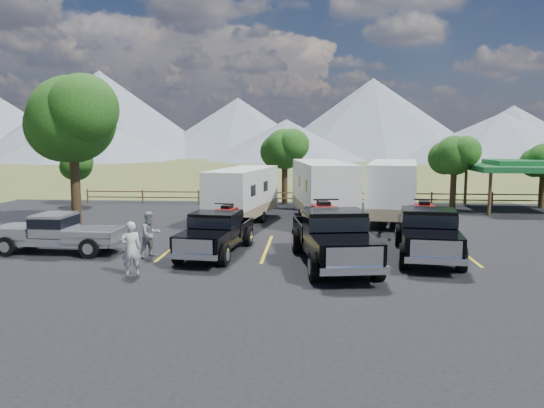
# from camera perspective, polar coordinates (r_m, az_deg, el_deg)

# --- Properties ---
(ground) EXTENTS (320.00, 320.00, 0.00)m
(ground) POSITION_cam_1_polar(r_m,az_deg,el_deg) (18.43, 4.69, -7.59)
(ground) COLOR #4E5D27
(ground) RESTS_ON ground
(asphalt_lot) EXTENTS (44.00, 34.00, 0.04)m
(asphalt_lot) POSITION_cam_1_polar(r_m,az_deg,el_deg) (21.34, 4.63, -5.47)
(asphalt_lot) COLOR black
(asphalt_lot) RESTS_ON ground
(stall_lines) EXTENTS (12.12, 5.50, 0.01)m
(stall_lines) POSITION_cam_1_polar(r_m,az_deg,el_deg) (22.31, 4.61, -4.84)
(stall_lines) COLOR gold
(stall_lines) RESTS_ON asphalt_lot
(tree_big_nw) EXTENTS (5.54, 5.18, 7.84)m
(tree_big_nw) POSITION_cam_1_polar(r_m,az_deg,el_deg) (29.56, -20.76, 8.52)
(tree_big_nw) COLOR black
(tree_big_nw) RESTS_ON ground
(tree_ne_a) EXTENTS (3.11, 2.92, 4.76)m
(tree_ne_a) POSITION_cam_1_polar(r_m,az_deg,el_deg) (36.04, 18.99, 4.93)
(tree_ne_a) COLOR black
(tree_ne_a) RESTS_ON ground
(tree_ne_b) EXTENTS (2.77, 2.59, 4.27)m
(tree_ne_b) POSITION_cam_1_polar(r_m,az_deg,el_deg) (38.94, 27.19, 4.15)
(tree_ne_b) COLOR black
(tree_ne_b) RESTS_ON ground
(tree_north) EXTENTS (3.46, 3.24, 5.25)m
(tree_north) POSITION_cam_1_polar(r_m,az_deg,el_deg) (36.89, 1.34, 5.92)
(tree_north) COLOR black
(tree_north) RESTS_ON ground
(tree_nw_small) EXTENTS (2.59, 2.43, 3.85)m
(tree_nw_small) POSITION_cam_1_polar(r_m,az_deg,el_deg) (38.30, -20.28, 3.94)
(tree_nw_small) COLOR black
(tree_nw_small) RESTS_ON ground
(rail_fence) EXTENTS (36.12, 0.12, 1.00)m
(rail_fence) POSITION_cam_1_polar(r_m,az_deg,el_deg) (36.62, 7.59, 0.78)
(rail_fence) COLOR brown
(rail_fence) RESTS_ON ground
(pavilion) EXTENTS (6.20, 6.20, 3.22)m
(pavilion) POSITION_cam_1_polar(r_m,az_deg,el_deg) (37.28, 24.96, 3.64)
(pavilion) COLOR brown
(pavilion) RESTS_ON ground
(mountain_range) EXTENTS (209.00, 71.00, 20.00)m
(mountain_range) POSITION_cam_1_polar(r_m,az_deg,el_deg) (124.05, 0.75, 8.77)
(mountain_range) COLOR slate
(mountain_range) RESTS_ON ground
(rig_left) EXTENTS (2.55, 5.89, 1.91)m
(rig_left) POSITION_cam_1_polar(r_m,az_deg,el_deg) (21.33, -5.99, -2.92)
(rig_left) COLOR black
(rig_left) RESTS_ON asphalt_lot
(rig_center) EXTENTS (3.23, 7.07, 2.28)m
(rig_center) POSITION_cam_1_polar(r_m,az_deg,el_deg) (19.59, 6.52, -3.31)
(rig_center) COLOR black
(rig_center) RESTS_ON asphalt_lot
(rig_right) EXTENTS (2.87, 6.62, 2.14)m
(rig_right) POSITION_cam_1_polar(r_m,az_deg,el_deg) (21.54, 16.36, -2.78)
(rig_right) COLOR black
(rig_right) RESTS_ON asphalt_lot
(trailer_left) EXTENTS (3.40, 8.55, 2.96)m
(trailer_left) POSITION_cam_1_polar(r_m,az_deg,el_deg) (28.70, -3.17, 1.01)
(trailer_left) COLOR white
(trailer_left) RESTS_ON asphalt_lot
(trailer_center) EXTENTS (3.57, 9.57, 3.31)m
(trailer_center) POSITION_cam_1_polar(r_m,az_deg,el_deg) (29.04, 5.50, 1.42)
(trailer_center) COLOR white
(trailer_center) RESTS_ON asphalt_lot
(trailer_right) EXTENTS (3.82, 9.49, 3.28)m
(trailer_right) POSITION_cam_1_polar(r_m,az_deg,el_deg) (30.03, 12.86, 1.44)
(trailer_right) COLOR white
(trailer_right) RESTS_ON asphalt_lot
(pickup_silver) EXTENTS (5.38, 2.03, 1.60)m
(pickup_silver) POSITION_cam_1_polar(r_m,az_deg,el_deg) (23.08, -22.03, -2.86)
(pickup_silver) COLOR #919399
(pickup_silver) RESTS_ON asphalt_lot
(person_a) EXTENTS (0.79, 0.66, 1.85)m
(person_a) POSITION_cam_1_polar(r_m,az_deg,el_deg) (18.58, -14.92, -4.64)
(person_a) COLOR #BDBDBD
(person_a) RESTS_ON asphalt_lot
(person_b) EXTENTS (1.09, 1.11, 1.80)m
(person_b) POSITION_cam_1_polar(r_m,az_deg,el_deg) (21.18, -12.96, -3.19)
(person_b) COLOR gray
(person_b) RESTS_ON asphalt_lot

